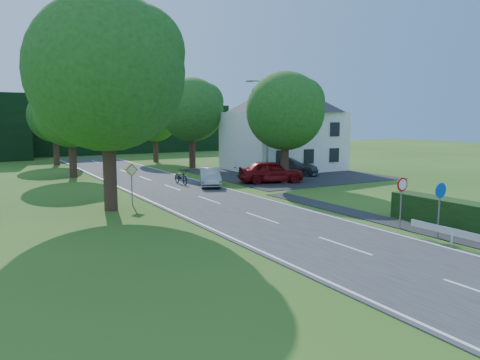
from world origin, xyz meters
TOP-DOWN VIEW (x-y plane):
  - road at (0.00, 20.00)m, footprint 7.00×80.00m
  - parking_pad at (12.00, 33.00)m, footprint 14.00×16.00m
  - line_edge_left at (-3.25, 20.00)m, footprint 0.12×80.00m
  - line_edge_right at (3.25, 20.00)m, footprint 0.12×80.00m
  - line_centre at (0.00, 20.00)m, footprint 0.12×80.00m
  - tree_main at (-6.00, 24.00)m, footprint 9.40×9.40m
  - tree_left_far at (-5.00, 40.00)m, footprint 7.00×7.00m
  - tree_right_far at (7.00, 42.00)m, footprint 7.40×7.40m
  - tree_left_back at (-4.50, 52.00)m, footprint 6.60×6.60m
  - tree_right_back at (6.00, 50.00)m, footprint 6.20×6.20m
  - tree_right_mid at (8.50, 28.00)m, footprint 7.00×7.00m
  - treeline_right at (8.00, 66.00)m, footprint 30.00×5.00m
  - house_white at (14.00, 36.00)m, footprint 10.60×8.40m
  - streetlight at (8.06, 30.00)m, footprint 2.03×0.18m
  - sign_roundabout at (4.30, 10.98)m, footprint 0.64×0.08m
  - sign_speed_limit at (4.30, 12.97)m, footprint 0.64×0.11m
  - sign_priority_left at (-4.50, 24.98)m, footprint 0.78×0.09m
  - moving_car at (2.70, 29.30)m, footprint 2.90×4.31m
  - motorcycle at (1.27, 31.36)m, footprint 0.82×2.15m
  - parked_car_red at (7.71, 28.73)m, footprint 5.43×3.43m
  - parked_car_silver_a at (11.04, 37.00)m, footprint 4.18×1.81m
  - parked_car_grey at (11.70, 32.00)m, footprint 5.56×5.25m
  - parked_car_silver_b at (14.93, 33.87)m, footprint 5.55×2.69m
  - parasol at (10.80, 35.00)m, footprint 2.42×2.44m

SIDE VIEW (x-z plane):
  - road at x=0.00m, z-range 0.00..0.04m
  - parking_pad at x=12.00m, z-range 0.00..0.04m
  - line_edge_left at x=-3.25m, z-range 0.04..0.05m
  - line_edge_right at x=3.25m, z-range 0.04..0.05m
  - line_centre at x=0.00m, z-range 0.04..0.05m
  - motorcycle at x=1.27m, z-range 0.04..1.16m
  - parked_car_silver_a at x=11.04m, z-range 0.04..1.38m
  - moving_car at x=2.70m, z-range 0.04..1.39m
  - parked_car_silver_b at x=14.93m, z-range 0.04..1.56m
  - parked_car_grey at x=11.70m, z-range 0.04..1.62m
  - parked_car_red at x=7.71m, z-range 0.04..1.76m
  - parasol at x=10.80m, z-range 0.04..1.79m
  - sign_roundabout at x=4.30m, z-range 0.49..2.86m
  - sign_priority_left at x=-4.50m, z-range 0.50..2.94m
  - sign_speed_limit at x=4.30m, z-range 0.58..2.95m
  - treeline_right at x=8.00m, z-range 0.00..7.00m
  - tree_right_back at x=6.00m, z-range 0.00..7.56m
  - tree_left_back at x=-4.50m, z-range 0.00..8.07m
  - tree_left_far at x=-5.00m, z-range 0.00..8.58m
  - tree_right_mid at x=8.50m, z-range 0.00..8.58m
  - house_white at x=14.00m, z-range 0.11..8.71m
  - streetlight at x=8.06m, z-range 0.46..8.46m
  - tree_right_far at x=7.00m, z-range 0.00..9.09m
  - tree_main at x=-6.00m, z-range 0.00..11.64m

